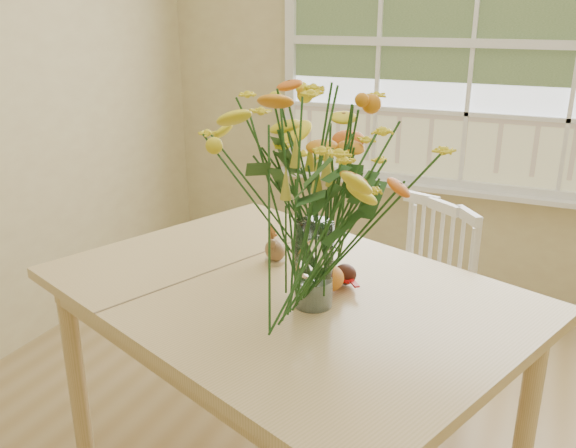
% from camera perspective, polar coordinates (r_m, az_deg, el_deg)
% --- Properties ---
extents(wall_back, '(4.00, 0.02, 2.70)m').
position_cam_1_polar(wall_back, '(3.79, 16.74, 12.90)').
color(wall_back, tan).
rests_on(wall_back, floor).
extents(window, '(2.42, 0.12, 1.74)m').
position_cam_1_polar(window, '(3.74, 16.93, 15.60)').
color(window, silver).
rests_on(window, wall_back).
extents(dining_table, '(1.86, 1.60, 0.84)m').
position_cam_1_polar(dining_table, '(2.13, -0.22, -8.12)').
color(dining_table, tan).
rests_on(dining_table, floor).
extents(windsor_chair, '(0.60, 0.59, 0.94)m').
position_cam_1_polar(windsor_chair, '(2.76, 12.24, -6.93)').
color(windsor_chair, white).
rests_on(windsor_chair, floor).
extents(flower_vase, '(0.58, 0.58, 0.69)m').
position_cam_1_polar(flower_vase, '(1.82, 2.54, 4.22)').
color(flower_vase, white).
rests_on(flower_vase, dining_table).
extents(pumpkin, '(0.12, 0.12, 0.09)m').
position_cam_1_polar(pumpkin, '(2.03, 3.62, -5.20)').
color(pumpkin, '#C16A16').
rests_on(pumpkin, dining_table).
extents(turkey_figurine, '(0.12, 0.12, 0.12)m').
position_cam_1_polar(turkey_figurine, '(2.26, -1.22, -2.47)').
color(turkey_figurine, '#CCB78C').
rests_on(turkey_figurine, dining_table).
extents(dark_gourd, '(0.13, 0.11, 0.07)m').
position_cam_1_polar(dark_gourd, '(2.09, 5.34, -4.81)').
color(dark_gourd, '#38160F').
rests_on(dark_gourd, dining_table).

